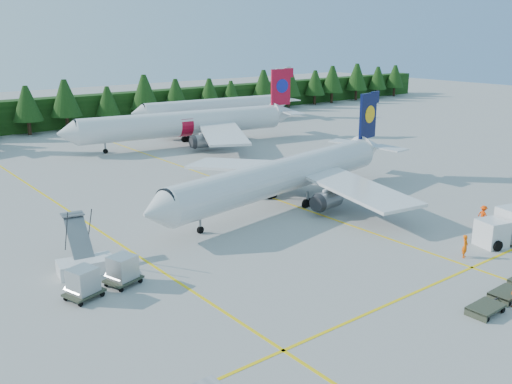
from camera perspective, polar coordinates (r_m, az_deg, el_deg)
ground at (r=47.95m, az=10.82°, el=-6.95°), size 320.00×320.00×0.00m
taxi_stripe_a at (r=55.62m, az=-15.07°, el=-3.98°), size 0.25×120.00×0.01m
taxi_stripe_b at (r=65.47m, az=1.15°, el=-0.43°), size 0.25×120.00×0.01m
taxi_stripe_cross at (r=44.63m, az=16.67°, el=-9.14°), size 80.00×0.25×0.01m
treeline_hedge at (r=116.69m, az=-21.11°, el=7.23°), size 220.00×4.00×6.00m
airliner_navy at (r=60.85m, az=2.22°, el=1.47°), size 36.96×30.16×10.82m
airliner_red at (r=94.70m, az=-7.65°, el=6.72°), size 40.56×33.14×11.85m
airliner_far_right at (r=117.47m, az=-4.55°, el=8.43°), size 36.24×7.11×10.55m
airstairs at (r=47.22m, az=-16.76°, el=-6.65°), size 4.54×6.16×3.80m
service_truck at (r=55.81m, az=24.09°, el=-3.10°), size 6.89×3.84×3.14m
uld_pair at (r=43.13m, az=-15.02°, el=-8.02°), size 6.16×2.97×1.92m
crew_a at (r=50.92m, az=20.19°, el=-5.11°), size 0.85×0.72×1.97m
crew_c at (r=60.20m, az=21.78°, el=-2.13°), size 0.62×0.84×1.88m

